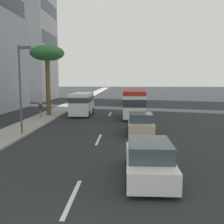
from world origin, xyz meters
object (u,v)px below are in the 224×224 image
object	(u,v)px
van_fifth	(82,103)
palm_tree	(47,55)
car_second	(131,98)
minibus_lead	(134,103)
car_third	(149,160)
car_fourth	(140,124)
pedestrian_by_tree	(40,109)
street_lamp	(21,79)

from	to	relation	value
van_fifth	palm_tree	world-z (taller)	palm_tree
car_second	palm_tree	size ratio (longest dim) A/B	0.53
minibus_lead	van_fifth	xyz separation A→B (m)	(1.75, 5.81, -0.16)
car_third	palm_tree	distance (m)	21.73
palm_tree	car_fourth	bearing A→B (deg)	-133.35
car_third	pedestrian_by_tree	world-z (taller)	pedestrian_by_tree
car_fourth	palm_tree	bearing A→B (deg)	46.65
car_fourth	street_lamp	distance (m)	9.37
minibus_lead	car_second	bearing A→B (deg)	-0.26
minibus_lead	car_fourth	distance (m)	8.23
car_second	street_lamp	xyz separation A→B (m)	(-27.02, 8.44, 3.32)
van_fifth	pedestrian_by_tree	distance (m)	4.91
pedestrian_by_tree	palm_tree	xyz separation A→B (m)	(2.32, -0.19, 5.70)
minibus_lead	palm_tree	size ratio (longest dim) A/B	0.79
street_lamp	pedestrian_by_tree	bearing A→B (deg)	8.93
minibus_lead	car_third	size ratio (longest dim) A/B	1.28
street_lamp	minibus_lead	bearing A→B (deg)	-41.62
car_fourth	van_fifth	world-z (taller)	van_fifth
car_fourth	street_lamp	bearing A→B (deg)	98.06
car_second	van_fifth	size ratio (longest dim) A/B	0.77
car_fourth	palm_tree	distance (m)	14.67
car_second	van_fifth	bearing A→B (deg)	159.63
car_third	van_fifth	size ratio (longest dim) A/B	0.91
minibus_lead	pedestrian_by_tree	bearing A→B (deg)	97.71
minibus_lead	street_lamp	distance (m)	12.83
car_third	van_fifth	distance (m)	20.21
car_third	car_fourth	world-z (taller)	car_third
minibus_lead	palm_tree	distance (m)	10.78
pedestrian_by_tree	street_lamp	bearing A→B (deg)	-52.87
car_second	car_third	xyz separation A→B (m)	(-35.15, -0.10, -0.03)
palm_tree	street_lamp	size ratio (longest dim) A/B	1.20
van_fifth	street_lamp	world-z (taller)	street_lamp
minibus_lead	car_fourth	size ratio (longest dim) A/B	1.49
car_fourth	van_fifth	size ratio (longest dim) A/B	0.78
minibus_lead	van_fifth	size ratio (longest dim) A/B	1.16
palm_tree	car_third	bearing A→B (deg)	-152.59
car_third	car_fourth	size ratio (longest dim) A/B	1.16
van_fifth	palm_tree	xyz separation A→B (m)	(-0.74, 3.63, 5.27)
car_second	minibus_lead	bearing A→B (deg)	179.74
van_fifth	street_lamp	distance (m)	11.75
pedestrian_by_tree	car_second	bearing A→B (deg)	91.04
minibus_lead	van_fifth	bearing A→B (deg)	73.19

